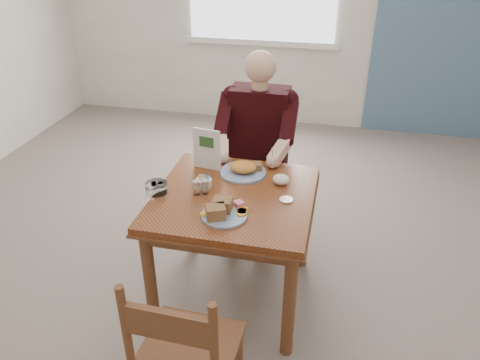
% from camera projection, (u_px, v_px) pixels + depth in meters
% --- Properties ---
extents(floor, '(6.00, 6.00, 0.00)m').
position_uv_depth(floor, '(235.00, 293.00, 3.04)').
color(floor, slate).
rests_on(floor, ground).
extents(accent_panel, '(1.60, 0.02, 2.80)m').
position_uv_depth(accent_panel, '(463.00, 3.00, 4.58)').
color(accent_panel, slate).
rests_on(accent_panel, ground).
extents(lemon_wedge, '(0.07, 0.05, 0.03)m').
position_uv_depth(lemon_wedge, '(205.00, 214.00, 2.46)').
color(lemon_wedge, yellow).
rests_on(lemon_wedge, table).
extents(napkin, '(0.12, 0.10, 0.06)m').
position_uv_depth(napkin, '(281.00, 179.00, 2.76)').
color(napkin, white).
rests_on(napkin, table).
extents(metal_dish, '(0.09, 0.09, 0.01)m').
position_uv_depth(metal_dish, '(286.00, 200.00, 2.61)').
color(metal_dish, silver).
rests_on(metal_dish, table).
extents(table, '(0.92, 0.92, 0.75)m').
position_uv_depth(table, '(234.00, 211.00, 2.73)').
color(table, brown).
rests_on(table, ground).
extents(chair_far, '(0.42, 0.42, 0.95)m').
position_uv_depth(chair_far, '(259.00, 172.00, 3.48)').
color(chair_far, brown).
rests_on(chair_far, ground).
extents(chair_near, '(0.43, 0.43, 0.95)m').
position_uv_depth(chair_near, '(185.00, 356.00, 2.02)').
color(chair_near, brown).
rests_on(chair_near, ground).
extents(diner, '(0.53, 0.56, 1.39)m').
position_uv_depth(diner, '(257.00, 136.00, 3.24)').
color(diner, gray).
rests_on(diner, chair_far).
extents(near_plate, '(0.30, 0.30, 0.08)m').
position_uv_depth(near_plate, '(222.00, 211.00, 2.47)').
color(near_plate, white).
rests_on(near_plate, table).
extents(far_plate, '(0.36, 0.36, 0.08)m').
position_uv_depth(far_plate, '(244.00, 169.00, 2.88)').
color(far_plate, white).
rests_on(far_plate, table).
extents(caddy, '(0.11, 0.11, 0.07)m').
position_uv_depth(caddy, '(204.00, 183.00, 2.74)').
color(caddy, white).
rests_on(caddy, table).
extents(shakers, '(0.10, 0.07, 0.09)m').
position_uv_depth(shakers, '(201.00, 187.00, 2.66)').
color(shakers, white).
rests_on(shakers, table).
extents(creamer, '(0.16, 0.16, 0.06)m').
position_uv_depth(creamer, '(156.00, 188.00, 2.68)').
color(creamer, white).
rests_on(creamer, table).
extents(menu, '(0.18, 0.04, 0.27)m').
position_uv_depth(menu, '(207.00, 149.00, 2.89)').
color(menu, white).
rests_on(menu, table).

